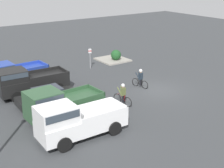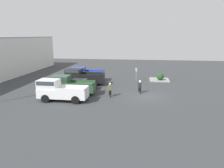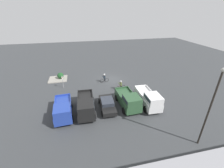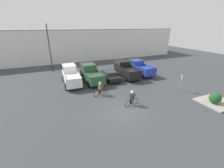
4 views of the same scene
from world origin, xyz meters
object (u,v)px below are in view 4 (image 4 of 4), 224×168
object	(u,v)px
fire_lane_sign	(181,81)
shrub	(215,98)
pickup_truck_1	(91,73)
cyclist_0	(132,98)
pickup_truck_2	(126,69)
lamppost	(49,45)
sedan_0	(110,75)
cyclist_1	(100,88)
pickup_truck_3	(140,67)
pickup_truck_0	(71,75)

from	to	relation	value
fire_lane_sign	shrub	xyz separation A→B (m)	(0.74, -3.80, -0.61)
pickup_truck_1	cyclist_0	size ratio (longest dim) A/B	3.10
pickup_truck_2	lamppost	world-z (taller)	lamppost
sedan_0	cyclist_0	world-z (taller)	cyclist_0
cyclist_1	lamppost	size ratio (longest dim) A/B	0.22
pickup_truck_2	cyclist_0	world-z (taller)	pickup_truck_2
pickup_truck_1	pickup_truck_3	world-z (taller)	pickup_truck_1
pickup_truck_1	pickup_truck_2	size ratio (longest dim) A/B	0.94
pickup_truck_2	shrub	bearing A→B (deg)	-70.88
cyclist_1	fire_lane_sign	world-z (taller)	fire_lane_sign
fire_lane_sign	lamppost	size ratio (longest dim) A/B	0.27
pickup_truck_3	cyclist_1	xyz separation A→B (m)	(-8.73, -5.27, -0.26)
pickup_truck_0	cyclist_1	xyz separation A→B (m)	(2.44, -5.40, -0.35)
pickup_truck_2	cyclist_0	xyz separation A→B (m)	(-3.85, -8.56, -0.33)
pickup_truck_0	pickup_truck_1	distance (m)	2.79
pickup_truck_3	fire_lane_sign	bearing A→B (deg)	-86.11
pickup_truck_1	sedan_0	size ratio (longest dim) A/B	1.15
pickup_truck_0	cyclist_0	world-z (taller)	pickup_truck_0
sedan_0	shrub	world-z (taller)	sedan_0
cyclist_1	cyclist_0	bearing A→B (deg)	-58.76
pickup_truck_1	pickup_truck_3	xyz separation A→B (m)	(8.40, 0.19, -0.07)
pickup_truck_2	pickup_truck_3	distance (m)	2.77
pickup_truck_2	pickup_truck_3	xyz separation A→B (m)	(2.76, 0.19, -0.06)
pickup_truck_0	sedan_0	size ratio (longest dim) A/B	1.20
pickup_truck_3	lamppost	xyz separation A→B (m)	(-13.24, 7.14, 3.47)
pickup_truck_2	sedan_0	bearing A→B (deg)	-171.26
pickup_truck_0	cyclist_1	bearing A→B (deg)	-65.71
fire_lane_sign	lamppost	distance (m)	20.81
cyclist_1	shrub	distance (m)	12.02
pickup_truck_3	cyclist_0	world-z (taller)	pickup_truck_3
pickup_truck_2	shrub	xyz separation A→B (m)	(4.05, -11.70, -0.47)
pickup_truck_2	fire_lane_sign	world-z (taller)	pickup_truck_2
cyclist_1	pickup_truck_3	bearing A→B (deg)	31.09
pickup_truck_1	lamppost	size ratio (longest dim) A/B	0.66
sedan_0	pickup_truck_2	size ratio (longest dim) A/B	0.81
cyclist_0	shrub	bearing A→B (deg)	-21.63
pickup_truck_1	cyclist_1	bearing A→B (deg)	-93.74
lamppost	pickup_truck_1	bearing A→B (deg)	-56.56
pickup_truck_1	lamppost	world-z (taller)	lamppost
pickup_truck_3	shrub	size ratio (longest dim) A/B	4.52
cyclist_0	lamppost	bearing A→B (deg)	112.63
cyclist_0	lamppost	distance (m)	17.62
pickup_truck_3	pickup_truck_0	bearing A→B (deg)	179.33
sedan_0	fire_lane_sign	size ratio (longest dim) A/B	2.10
sedan_0	pickup_truck_2	distance (m)	2.89
pickup_truck_0	lamppost	size ratio (longest dim) A/B	0.69
pickup_truck_0	sedan_0	world-z (taller)	pickup_truck_0
cyclist_0	lamppost	xyz separation A→B (m)	(-6.63, 15.90, 3.74)
pickup_truck_3	cyclist_0	size ratio (longest dim) A/B	3.01
pickup_truck_0	pickup_truck_2	xyz separation A→B (m)	(8.40, -0.32, -0.03)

